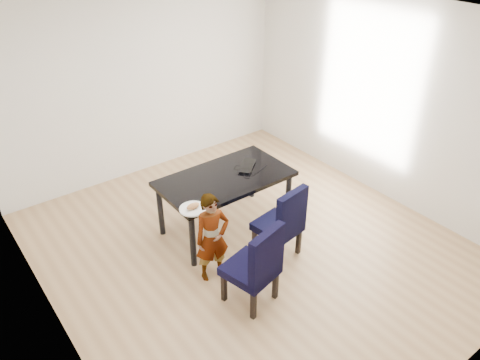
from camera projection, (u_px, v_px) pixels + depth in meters
floor at (250, 246)px, 5.71m from camera, size 4.50×5.00×0.01m
ceiling at (253, 17)px, 4.30m from camera, size 4.50×5.00×0.01m
wall_back at (143, 84)px, 6.71m from camera, size 4.50×0.01×2.70m
wall_front at (471, 278)px, 3.30m from camera, size 4.50×0.01×2.70m
wall_left at (36, 224)px, 3.84m from camera, size 0.01×5.00×2.70m
wall_right at (385, 100)px, 6.17m from camera, size 0.01×5.00×2.70m
dining_table at (226, 202)px, 5.85m from camera, size 1.60×0.90×0.75m
chair_left at (250, 263)px, 4.72m from camera, size 0.56×0.58×0.97m
chair_right at (278, 221)px, 5.36m from camera, size 0.52×0.53×0.94m
child at (212, 238)px, 5.00m from camera, size 0.43×0.33×1.06m
plate at (193, 209)px, 5.07m from camera, size 0.38×0.38×0.02m
sandwich at (193, 206)px, 5.04m from camera, size 0.17×0.13×0.06m
laptop at (243, 166)px, 5.86m from camera, size 0.44×0.42×0.03m
cable_tangle at (250, 175)px, 5.69m from camera, size 0.21×0.21×0.01m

